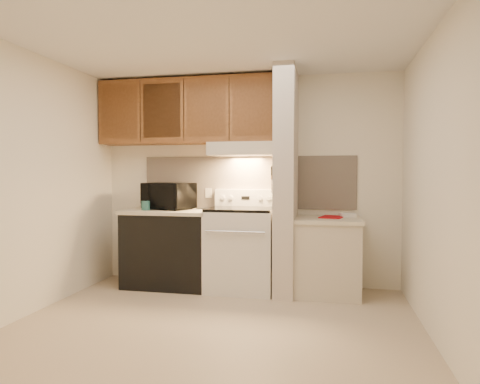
# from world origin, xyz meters

# --- Properties ---
(floor) EXTENTS (3.60, 3.60, 0.00)m
(floor) POSITION_xyz_m (0.00, 0.00, 0.00)
(floor) COLOR #C9B395
(floor) RESTS_ON ground
(ceiling) EXTENTS (3.60, 3.60, 0.00)m
(ceiling) POSITION_xyz_m (0.00, 0.00, 2.50)
(ceiling) COLOR white
(ceiling) RESTS_ON wall_back
(wall_back) EXTENTS (3.60, 2.50, 0.02)m
(wall_back) POSITION_xyz_m (0.00, 1.50, 1.25)
(wall_back) COLOR white
(wall_back) RESTS_ON floor
(wall_left) EXTENTS (0.02, 3.00, 2.50)m
(wall_left) POSITION_xyz_m (-1.80, 0.00, 1.25)
(wall_left) COLOR white
(wall_left) RESTS_ON floor
(wall_right) EXTENTS (0.02, 3.00, 2.50)m
(wall_right) POSITION_xyz_m (1.80, 0.00, 1.25)
(wall_right) COLOR white
(wall_right) RESTS_ON floor
(backsplash) EXTENTS (2.60, 0.02, 0.63)m
(backsplash) POSITION_xyz_m (0.00, 1.49, 1.24)
(backsplash) COLOR beige
(backsplash) RESTS_ON wall_back
(range_body) EXTENTS (0.76, 0.65, 0.92)m
(range_body) POSITION_xyz_m (0.00, 1.16, 0.46)
(range_body) COLOR silver
(range_body) RESTS_ON floor
(oven_window) EXTENTS (0.50, 0.01, 0.30)m
(oven_window) POSITION_xyz_m (0.00, 0.84, 0.50)
(oven_window) COLOR black
(oven_window) RESTS_ON range_body
(oven_handle) EXTENTS (0.65, 0.02, 0.02)m
(oven_handle) POSITION_xyz_m (0.00, 0.80, 0.72)
(oven_handle) COLOR silver
(oven_handle) RESTS_ON range_body
(cooktop) EXTENTS (0.74, 0.64, 0.03)m
(cooktop) POSITION_xyz_m (0.00, 1.16, 0.94)
(cooktop) COLOR black
(cooktop) RESTS_ON range_body
(range_backguard) EXTENTS (0.76, 0.08, 0.20)m
(range_backguard) POSITION_xyz_m (0.00, 1.44, 1.05)
(range_backguard) COLOR silver
(range_backguard) RESTS_ON range_body
(range_display) EXTENTS (0.10, 0.01, 0.04)m
(range_display) POSITION_xyz_m (0.00, 1.40, 1.05)
(range_display) COLOR black
(range_display) RESTS_ON range_backguard
(range_knob_left_outer) EXTENTS (0.05, 0.02, 0.05)m
(range_knob_left_outer) POSITION_xyz_m (-0.28, 1.40, 1.05)
(range_knob_left_outer) COLOR silver
(range_knob_left_outer) RESTS_ON range_backguard
(range_knob_left_inner) EXTENTS (0.05, 0.02, 0.05)m
(range_knob_left_inner) POSITION_xyz_m (-0.18, 1.40, 1.05)
(range_knob_left_inner) COLOR silver
(range_knob_left_inner) RESTS_ON range_backguard
(range_knob_right_inner) EXTENTS (0.05, 0.02, 0.05)m
(range_knob_right_inner) POSITION_xyz_m (0.18, 1.40, 1.05)
(range_knob_right_inner) COLOR silver
(range_knob_right_inner) RESTS_ON range_backguard
(range_knob_right_outer) EXTENTS (0.05, 0.02, 0.05)m
(range_knob_right_outer) POSITION_xyz_m (0.28, 1.40, 1.05)
(range_knob_right_outer) COLOR silver
(range_knob_right_outer) RESTS_ON range_backguard
(dishwasher_front) EXTENTS (1.00, 0.63, 0.87)m
(dishwasher_front) POSITION_xyz_m (-0.88, 1.17, 0.43)
(dishwasher_front) COLOR black
(dishwasher_front) RESTS_ON floor
(left_countertop) EXTENTS (1.04, 0.67, 0.04)m
(left_countertop) POSITION_xyz_m (-0.88, 1.17, 0.89)
(left_countertop) COLOR beige
(left_countertop) RESTS_ON dishwasher_front
(spoon_rest) EXTENTS (0.25, 0.12, 0.02)m
(spoon_rest) POSITION_xyz_m (-0.48, 1.36, 0.92)
(spoon_rest) COLOR black
(spoon_rest) RESTS_ON left_countertop
(teal_jar) EXTENTS (0.10, 0.10, 0.11)m
(teal_jar) POSITION_xyz_m (-1.13, 1.06, 0.97)
(teal_jar) COLOR #2E6C65
(teal_jar) RESTS_ON left_countertop
(outlet) EXTENTS (0.08, 0.01, 0.12)m
(outlet) POSITION_xyz_m (-0.48, 1.48, 1.10)
(outlet) COLOR beige
(outlet) RESTS_ON backsplash
(microwave) EXTENTS (0.67, 0.56, 0.32)m
(microwave) POSITION_xyz_m (-0.93, 1.27, 1.07)
(microwave) COLOR black
(microwave) RESTS_ON left_countertop
(partition_pillar) EXTENTS (0.22, 0.70, 2.50)m
(partition_pillar) POSITION_xyz_m (0.51, 1.15, 1.25)
(partition_pillar) COLOR beige
(partition_pillar) RESTS_ON floor
(pillar_trim) EXTENTS (0.01, 0.70, 0.04)m
(pillar_trim) POSITION_xyz_m (0.39, 1.15, 1.30)
(pillar_trim) COLOR brown
(pillar_trim) RESTS_ON partition_pillar
(knife_strip) EXTENTS (0.02, 0.42, 0.04)m
(knife_strip) POSITION_xyz_m (0.39, 1.10, 1.32)
(knife_strip) COLOR black
(knife_strip) RESTS_ON partition_pillar
(knife_blade_a) EXTENTS (0.01, 0.03, 0.16)m
(knife_blade_a) POSITION_xyz_m (0.38, 0.94, 1.22)
(knife_blade_a) COLOR silver
(knife_blade_a) RESTS_ON knife_strip
(knife_handle_a) EXTENTS (0.02, 0.02, 0.10)m
(knife_handle_a) POSITION_xyz_m (0.38, 0.95, 1.37)
(knife_handle_a) COLOR black
(knife_handle_a) RESTS_ON knife_strip
(knife_blade_b) EXTENTS (0.01, 0.04, 0.18)m
(knife_blade_b) POSITION_xyz_m (0.38, 1.01, 1.21)
(knife_blade_b) COLOR silver
(knife_blade_b) RESTS_ON knife_strip
(knife_handle_b) EXTENTS (0.02, 0.02, 0.10)m
(knife_handle_b) POSITION_xyz_m (0.38, 1.02, 1.37)
(knife_handle_b) COLOR black
(knife_handle_b) RESTS_ON knife_strip
(knife_blade_c) EXTENTS (0.01, 0.04, 0.20)m
(knife_blade_c) POSITION_xyz_m (0.38, 1.09, 1.20)
(knife_blade_c) COLOR silver
(knife_blade_c) RESTS_ON knife_strip
(knife_handle_c) EXTENTS (0.02, 0.02, 0.10)m
(knife_handle_c) POSITION_xyz_m (0.38, 1.09, 1.37)
(knife_handle_c) COLOR black
(knife_handle_c) RESTS_ON knife_strip
(knife_blade_d) EXTENTS (0.01, 0.04, 0.16)m
(knife_blade_d) POSITION_xyz_m (0.38, 1.19, 1.22)
(knife_blade_d) COLOR silver
(knife_blade_d) RESTS_ON knife_strip
(knife_handle_d) EXTENTS (0.02, 0.02, 0.10)m
(knife_handle_d) POSITION_xyz_m (0.38, 1.17, 1.37)
(knife_handle_d) COLOR black
(knife_handle_d) RESTS_ON knife_strip
(knife_blade_e) EXTENTS (0.01, 0.04, 0.18)m
(knife_blade_e) POSITION_xyz_m (0.38, 1.27, 1.21)
(knife_blade_e) COLOR silver
(knife_blade_e) RESTS_ON knife_strip
(knife_handle_e) EXTENTS (0.02, 0.02, 0.10)m
(knife_handle_e) POSITION_xyz_m (0.38, 1.25, 1.37)
(knife_handle_e) COLOR black
(knife_handle_e) RESTS_ON knife_strip
(oven_mitt) EXTENTS (0.03, 0.11, 0.26)m
(oven_mitt) POSITION_xyz_m (0.38, 1.32, 1.16)
(oven_mitt) COLOR gray
(oven_mitt) RESTS_ON partition_pillar
(right_cab_base) EXTENTS (0.70, 0.60, 0.81)m
(right_cab_base) POSITION_xyz_m (0.97, 1.15, 0.40)
(right_cab_base) COLOR beige
(right_cab_base) RESTS_ON floor
(right_countertop) EXTENTS (0.74, 0.64, 0.04)m
(right_countertop) POSITION_xyz_m (0.97, 1.15, 0.83)
(right_countertop) COLOR beige
(right_countertop) RESTS_ON right_cab_base
(red_folder) EXTENTS (0.31, 0.37, 0.01)m
(red_folder) POSITION_xyz_m (1.02, 1.25, 0.86)
(red_folder) COLOR #B60D12
(red_folder) RESTS_ON right_countertop
(white_box) EXTENTS (0.19, 0.15, 0.04)m
(white_box) POSITION_xyz_m (1.19, 1.33, 0.87)
(white_box) COLOR white
(white_box) RESTS_ON right_countertop
(range_hood) EXTENTS (0.78, 0.44, 0.15)m
(range_hood) POSITION_xyz_m (0.00, 1.28, 1.62)
(range_hood) COLOR beige
(range_hood) RESTS_ON upper_cabinets
(hood_lip) EXTENTS (0.78, 0.04, 0.06)m
(hood_lip) POSITION_xyz_m (0.00, 1.07, 1.58)
(hood_lip) COLOR beige
(hood_lip) RESTS_ON range_hood
(upper_cabinets) EXTENTS (2.18, 0.33, 0.77)m
(upper_cabinets) POSITION_xyz_m (-0.69, 1.32, 2.08)
(upper_cabinets) COLOR brown
(upper_cabinets) RESTS_ON wall_back
(cab_door_a) EXTENTS (0.46, 0.01, 0.63)m
(cab_door_a) POSITION_xyz_m (-1.51, 1.17, 2.08)
(cab_door_a) COLOR brown
(cab_door_a) RESTS_ON upper_cabinets
(cab_gap_a) EXTENTS (0.01, 0.01, 0.73)m
(cab_gap_a) POSITION_xyz_m (-1.23, 1.16, 2.08)
(cab_gap_a) COLOR black
(cab_gap_a) RESTS_ON upper_cabinets
(cab_door_b) EXTENTS (0.46, 0.01, 0.63)m
(cab_door_b) POSITION_xyz_m (-0.96, 1.17, 2.08)
(cab_door_b) COLOR brown
(cab_door_b) RESTS_ON upper_cabinets
(cab_gap_b) EXTENTS (0.01, 0.01, 0.73)m
(cab_gap_b) POSITION_xyz_m (-0.69, 1.16, 2.08)
(cab_gap_b) COLOR black
(cab_gap_b) RESTS_ON upper_cabinets
(cab_door_c) EXTENTS (0.46, 0.01, 0.63)m
(cab_door_c) POSITION_xyz_m (-0.42, 1.17, 2.08)
(cab_door_c) COLOR brown
(cab_door_c) RESTS_ON upper_cabinets
(cab_gap_c) EXTENTS (0.01, 0.01, 0.73)m
(cab_gap_c) POSITION_xyz_m (-0.14, 1.16, 2.08)
(cab_gap_c) COLOR black
(cab_gap_c) RESTS_ON upper_cabinets
(cab_door_d) EXTENTS (0.46, 0.01, 0.63)m
(cab_door_d) POSITION_xyz_m (0.13, 1.17, 2.08)
(cab_door_d) COLOR brown
(cab_door_d) RESTS_ON upper_cabinets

